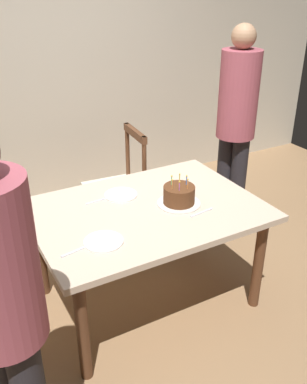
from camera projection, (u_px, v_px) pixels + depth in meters
ground at (147, 297)px, 3.03m from camera, size 6.40×6.40×0.00m
back_wall at (50, 67)px, 3.88m from camera, size 6.40×0.10×2.60m
dining_table at (147, 220)px, 2.74m from camera, size 1.43×1.03×0.73m
birthday_cake at (179, 196)px, 2.71m from camera, size 0.28×0.28×0.19m
plate_near_celebrant at (104, 242)px, 2.34m from camera, size 0.22×0.22×0.01m
plate_far_side at (121, 195)px, 2.84m from camera, size 0.22×0.22×0.01m
fork_near_celebrant at (76, 251)px, 2.27m from camera, size 0.18×0.05×0.01m
fork_far_side at (98, 201)px, 2.78m from camera, size 0.18×0.03×0.01m
fork_near_guest at (202, 212)px, 2.64m from camera, size 0.18×0.04×0.01m
chair_spindle_back at (117, 189)px, 3.54m from camera, size 0.47×0.47×0.95m
person_celebrant at (2, 307)px, 1.59m from camera, size 0.32×0.32×1.65m
person_guest at (236, 119)px, 3.50m from camera, size 0.32×0.32×1.73m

